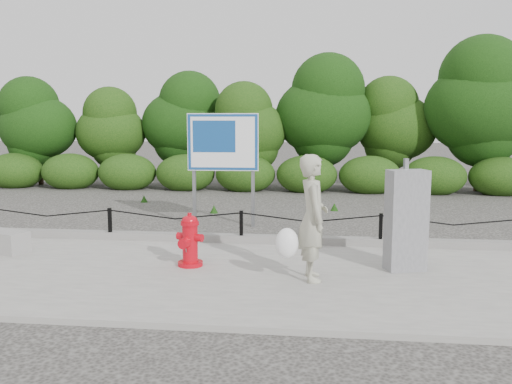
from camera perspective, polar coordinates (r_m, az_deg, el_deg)
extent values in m
plane|color=#2D2B28|center=(10.00, -1.55, -5.82)|extent=(90.00, 90.00, 0.00)
cube|color=gray|center=(8.09, -3.61, -8.83)|extent=(14.00, 4.00, 0.08)
cube|color=slate|center=(10.02, -1.51, -4.92)|extent=(14.00, 0.22, 0.14)
cube|color=black|center=(10.57, -15.12, -3.24)|extent=(0.06, 0.06, 0.60)
cube|color=black|center=(9.92, -1.56, -3.68)|extent=(0.06, 0.06, 0.60)
cube|color=black|center=(9.88, 12.98, -3.93)|extent=(0.06, 0.06, 0.60)
cylinder|color=black|center=(11.05, -21.19, -1.87)|extent=(2.50, 0.02, 0.02)
cylinder|color=black|center=(10.13, -8.58, -2.26)|extent=(2.50, 0.02, 0.02)
cylinder|color=black|center=(9.78, 5.71, -2.57)|extent=(2.50, 0.02, 0.02)
cylinder|color=black|center=(10.06, 20.12, -2.73)|extent=(2.50, 0.02, 0.02)
cylinder|color=black|center=(20.79, -21.79, 3.28)|extent=(0.18, 0.18, 1.86)
ellipsoid|color=#235413|center=(20.74, -21.97, 6.86)|extent=(2.75, 2.37, 2.97)
cylinder|color=black|center=(20.10, -14.95, 3.19)|extent=(0.18, 0.18, 1.68)
ellipsoid|color=#235413|center=(20.04, -15.07, 6.55)|extent=(2.49, 2.16, 2.69)
cylinder|color=black|center=(19.69, -7.74, 3.68)|extent=(0.18, 0.18, 1.95)
ellipsoid|color=#235413|center=(19.64, -7.81, 7.66)|extent=(2.89, 2.50, 3.12)
cylinder|color=black|center=(18.44, -0.80, 3.16)|extent=(0.18, 0.18, 1.74)
ellipsoid|color=#235413|center=(18.38, -0.81, 6.95)|extent=(2.58, 2.23, 2.79)
cylinder|color=black|center=(18.66, 7.01, 3.86)|extent=(0.18, 0.18, 2.20)
ellipsoid|color=#235413|center=(18.63, 7.09, 8.60)|extent=(3.26, 2.82, 3.52)
cylinder|color=black|center=(19.25, 14.47, 3.25)|extent=(0.18, 0.18, 1.84)
ellipsoid|color=#235413|center=(19.20, 14.60, 7.07)|extent=(2.72, 2.35, 2.94)
cylinder|color=black|center=(18.96, 22.35, 3.72)|extent=(0.18, 0.18, 2.42)
ellipsoid|color=#235413|center=(18.93, 22.61, 8.83)|extent=(3.58, 3.09, 3.87)
cylinder|color=#BE0714|center=(8.53, -6.92, -7.48)|extent=(0.48, 0.48, 0.06)
cylinder|color=#BE0714|center=(8.45, -6.96, -5.36)|extent=(0.29, 0.29, 0.58)
cylinder|color=#BE0714|center=(8.39, -6.99, -3.28)|extent=(0.35, 0.35, 0.05)
ellipsoid|color=#BE0714|center=(8.38, -6.99, -3.06)|extent=(0.31, 0.31, 0.19)
cylinder|color=#BE0714|center=(8.36, -7.01, -2.37)|extent=(0.08, 0.08, 0.05)
cylinder|color=#BE0714|center=(8.51, -7.92, -4.62)|extent=(0.14, 0.14, 0.12)
cylinder|color=#BE0714|center=(8.35, -6.00, -4.82)|extent=(0.14, 0.14, 0.12)
cylinder|color=#BE0714|center=(8.30, -7.56, -5.39)|extent=(0.19, 0.17, 0.16)
cylinder|color=slate|center=(8.34, -7.40, -5.93)|extent=(0.01, 0.06, 0.13)
imported|color=#A4A28C|center=(7.62, 6.00, -2.70)|extent=(0.53, 0.71, 1.78)
ellipsoid|color=white|center=(7.55, 3.28, -5.39)|extent=(0.32, 0.25, 0.43)
cube|color=gray|center=(8.39, 15.54, -2.90)|extent=(0.64, 0.48, 1.51)
cube|color=slate|center=(8.58, 15.34, -2.13)|extent=(0.08, 0.08, 1.67)
cube|color=slate|center=(11.86, -6.54, 2.29)|extent=(0.07, 0.07, 2.46)
cube|color=slate|center=(11.68, -0.32, 2.26)|extent=(0.07, 0.07, 2.46)
cube|color=white|center=(11.66, -3.51, 5.26)|extent=(1.54, 0.10, 1.23)
cube|color=navy|center=(11.63, -3.53, 5.25)|extent=(1.50, 0.06, 1.19)
cube|color=navy|center=(11.65, -4.44, 5.85)|extent=(0.92, 0.04, 0.68)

